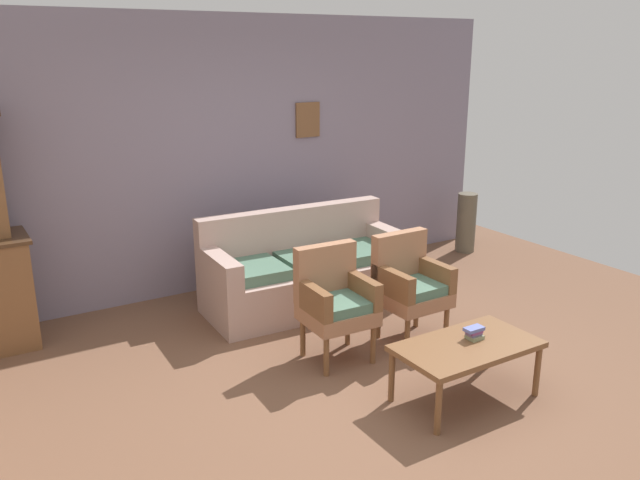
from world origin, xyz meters
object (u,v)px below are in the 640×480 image
armchair_near_couch_end (335,298)px  floral_couch (306,272)px  book_stack_on_table (474,333)px  armchair_by_doorway (410,283)px  floor_vase_by_wall (466,223)px  coffee_table (467,349)px

armchair_near_couch_end → floral_couch: bearing=71.2°
armchair_near_couch_end → book_stack_on_table: (0.53, -0.98, -0.03)m
armchair_near_couch_end → armchair_by_doorway: bearing=-2.5°
armchair_by_doorway → book_stack_on_table: armchair_by_doorway is taller
armchair_by_doorway → floor_vase_by_wall: armchair_by_doorway is taller
floral_couch → armchair_near_couch_end: 1.14m
book_stack_on_table → floral_couch: bearing=94.6°
book_stack_on_table → floor_vase_by_wall: floor_vase_by_wall is taller
floral_couch → book_stack_on_table: (0.16, -2.05, 0.14)m
floral_couch → armchair_by_doorway: same height
armchair_near_couch_end → floor_vase_by_wall: armchair_near_couch_end is taller
coffee_table → floor_vase_by_wall: (2.44, 2.54, -0.02)m
floral_couch → armchair_near_couch_end: (-0.36, -1.07, 0.17)m
book_stack_on_table → coffee_table: bearing=-160.0°
coffee_table → armchair_near_couch_end: bearing=113.0°
floral_couch → coffee_table: (0.07, -2.08, 0.05)m
floral_couch → coffee_table: floral_couch is taller
book_stack_on_table → floor_vase_by_wall: size_ratio=0.20×
floral_couch → book_stack_on_table: bearing=-85.4°
floral_couch → armchair_near_couch_end: size_ratio=2.18×
coffee_table → floor_vase_by_wall: bearing=46.1°
coffee_table → book_stack_on_table: book_stack_on_table is taller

